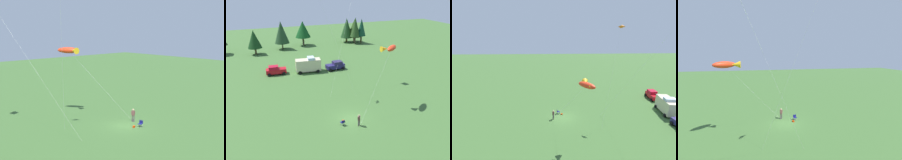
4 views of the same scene
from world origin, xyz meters
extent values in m
plane|color=#3B622D|center=(0.00, 0.00, 0.00)|extent=(160.00, 160.00, 0.00)
cylinder|color=#51454A|center=(0.32, -1.92, 0.42)|extent=(0.14, 0.14, 0.85)
cylinder|color=#51454A|center=(0.51, -1.81, 0.42)|extent=(0.14, 0.14, 0.85)
cylinder|color=brown|center=(0.42, -1.87, 1.16)|extent=(0.46, 0.46, 0.62)
sphere|color=tan|center=(0.42, -1.87, 1.62)|extent=(0.24, 0.24, 0.24)
cylinder|color=brown|center=(0.22, -1.92, 1.19)|extent=(0.18, 0.15, 0.56)
cylinder|color=brown|center=(0.56, -1.72, 1.19)|extent=(0.14, 0.13, 0.55)
cube|color=navy|center=(-1.65, -0.94, 0.42)|extent=(0.57, 0.57, 0.04)
cube|color=navy|center=(-1.60, -1.15, 0.62)|extent=(0.48, 0.15, 0.40)
cylinder|color=#A5A8AD|center=(-1.90, -0.78, 0.21)|extent=(0.03, 0.03, 0.42)
cylinder|color=#A5A8AD|center=(-1.49, -0.69, 0.21)|extent=(0.03, 0.03, 0.42)
cylinder|color=#A5A8AD|center=(-1.81, -1.19, 0.21)|extent=(0.03, 0.03, 0.42)
cylinder|color=#A5A8AD|center=(-1.40, -1.09, 0.21)|extent=(0.03, 0.03, 0.42)
cube|color=red|center=(-1.22, -0.29, 0.11)|extent=(0.30, 0.37, 0.22)
ellipsoid|color=red|center=(7.76, 2.85, 9.05)|extent=(2.88, 2.55, 0.84)
cone|color=yellow|center=(6.44, 2.85, 9.05)|extent=(1.02, 0.84, 0.84)
sphere|color=yellow|center=(8.56, 3.10, 9.14)|extent=(0.21, 0.21, 0.21)
cylinder|color=silver|center=(4.16, 0.43, 4.53)|extent=(7.22, 4.84, 9.05)
cylinder|color=#4C3823|center=(0.55, -1.98, 0.00)|extent=(0.04, 0.04, 0.01)
cylinder|color=silver|center=(1.14, 8.20, 8.18)|extent=(5.29, 3.66, 16.36)
cylinder|color=#4C3823|center=(3.78, 6.38, 0.00)|extent=(0.04, 0.04, 0.01)
cylinder|color=silver|center=(3.00, 11.04, 8.70)|extent=(7.41, 7.75, 17.40)
cylinder|color=#4C3823|center=(-0.70, 7.18, 0.00)|extent=(0.04, 0.04, 0.01)
camera|label=1|loc=(-26.17, 26.24, 12.07)|focal=50.00mm
camera|label=2|loc=(-10.96, -24.35, 17.74)|focal=35.00mm
camera|label=3|loc=(29.33, -0.99, 16.45)|focal=28.00mm
camera|label=4|loc=(4.39, 24.30, 10.49)|focal=28.00mm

